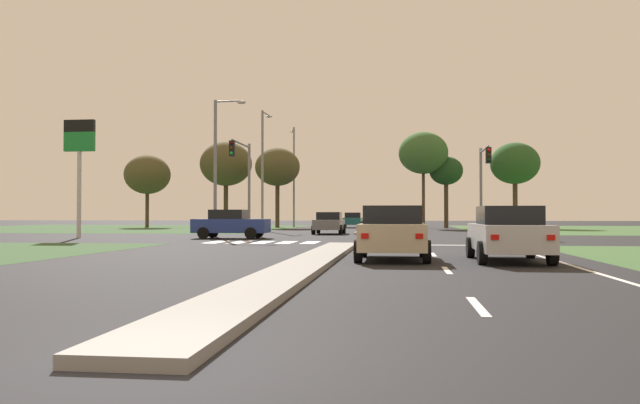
# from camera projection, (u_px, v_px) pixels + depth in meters

# --- Properties ---
(ground_plane) EXTENTS (200.00, 200.00, 0.00)m
(ground_plane) POSITION_uv_depth(u_px,v_px,m) (356.00, 239.00, 35.17)
(ground_plane) COLOR black
(grass_verge_far_left) EXTENTS (35.00, 35.00, 0.01)m
(grass_verge_far_left) POSITION_uv_depth(u_px,v_px,m) (113.00, 228.00, 62.61)
(grass_verge_far_left) COLOR #2D4C28
(grass_verge_far_left) RESTS_ON ground
(median_island_near) EXTENTS (1.20, 22.00, 0.14)m
(median_island_near) POSITION_uv_depth(u_px,v_px,m) (306.00, 264.00, 16.32)
(median_island_near) COLOR gray
(median_island_near) RESTS_ON ground
(median_island_far) EXTENTS (1.20, 36.00, 0.14)m
(median_island_far) POSITION_uv_depth(u_px,v_px,m) (374.00, 228.00, 59.98)
(median_island_far) COLOR #ADA89E
(median_island_far) RESTS_ON ground
(lane_dash_near) EXTENTS (0.14, 2.00, 0.01)m
(lane_dash_near) POSITION_uv_depth(u_px,v_px,m) (478.00, 306.00, 9.30)
(lane_dash_near) COLOR silver
(lane_dash_near) RESTS_ON ground
(lane_dash_second) EXTENTS (0.14, 2.00, 0.01)m
(lane_dash_second) POSITION_uv_depth(u_px,v_px,m) (447.00, 270.00, 15.25)
(lane_dash_second) COLOR silver
(lane_dash_second) RESTS_ON ground
(lane_dash_third) EXTENTS (0.14, 2.00, 0.01)m
(lane_dash_third) POSITION_uv_depth(u_px,v_px,m) (433.00, 255.00, 21.20)
(lane_dash_third) COLOR silver
(lane_dash_third) RESTS_ON ground
(edge_line_right) EXTENTS (0.14, 24.00, 0.01)m
(edge_line_right) POSITION_uv_depth(u_px,v_px,m) (574.00, 266.00, 16.47)
(edge_line_right) COLOR silver
(edge_line_right) RESTS_ON ground
(stop_bar_near) EXTENTS (6.40, 0.50, 0.01)m
(stop_bar_near) POSITION_uv_depth(u_px,v_px,m) (432.00, 245.00, 27.76)
(stop_bar_near) COLOR silver
(stop_bar_near) RESTS_ON ground
(crosswalk_bar_near) EXTENTS (0.70, 2.80, 0.01)m
(crosswalk_bar_near) POSITION_uv_depth(u_px,v_px,m) (216.00, 242.00, 30.79)
(crosswalk_bar_near) COLOR silver
(crosswalk_bar_near) RESTS_ON ground
(crosswalk_bar_second) EXTENTS (0.70, 2.80, 0.01)m
(crosswalk_bar_second) POSITION_uv_depth(u_px,v_px,m) (240.00, 242.00, 30.65)
(crosswalk_bar_second) COLOR silver
(crosswalk_bar_second) RESTS_ON ground
(crosswalk_bar_third) EXTENTS (0.70, 2.80, 0.01)m
(crosswalk_bar_third) POSITION_uv_depth(u_px,v_px,m) (263.00, 242.00, 30.51)
(crosswalk_bar_third) COLOR silver
(crosswalk_bar_third) RESTS_ON ground
(crosswalk_bar_fourth) EXTENTS (0.70, 2.80, 0.01)m
(crosswalk_bar_fourth) POSITION_uv_depth(u_px,v_px,m) (287.00, 242.00, 30.37)
(crosswalk_bar_fourth) COLOR silver
(crosswalk_bar_fourth) RESTS_ON ground
(crosswalk_bar_fifth) EXTENTS (0.70, 2.80, 0.01)m
(crosswalk_bar_fifth) POSITION_uv_depth(u_px,v_px,m) (311.00, 243.00, 30.23)
(crosswalk_bar_fifth) COLOR silver
(crosswalk_bar_fifth) RESTS_ON ground
(car_silver_near) EXTENTS (2.02, 4.44, 1.58)m
(car_silver_near) POSITION_uv_depth(u_px,v_px,m) (508.00, 233.00, 18.24)
(car_silver_near) COLOR #B7B7BC
(car_silver_near) RESTS_ON ground
(car_grey_second) EXTENTS (2.03, 4.16, 1.50)m
(car_grey_second) POSITION_uv_depth(u_px,v_px,m) (329.00, 223.00, 43.56)
(car_grey_second) COLOR slate
(car_grey_second) RESTS_ON ground
(car_teal_third) EXTENTS (1.98, 4.23, 1.53)m
(car_teal_third) POSITION_uv_depth(u_px,v_px,m) (353.00, 220.00, 63.97)
(car_teal_third) COLOR #19565B
(car_teal_third) RESTS_ON ground
(car_beige_fourth) EXTENTS (2.10, 4.14, 1.60)m
(car_beige_fourth) POSITION_uv_depth(u_px,v_px,m) (393.00, 232.00, 18.82)
(car_beige_fourth) COLOR #BCAD8E
(car_beige_fourth) RESTS_ON ground
(car_blue_fifth) EXTENTS (4.18, 2.00, 1.61)m
(car_blue_fifth) POSITION_uv_depth(u_px,v_px,m) (231.00, 224.00, 35.55)
(car_blue_fifth) COLOR navy
(car_blue_fifth) RESTS_ON ground
(traffic_signal_far_left) EXTENTS (0.32, 4.79, 6.09)m
(traffic_signal_far_left) POSITION_uv_depth(u_px,v_px,m) (243.00, 170.00, 41.09)
(traffic_signal_far_left) COLOR gray
(traffic_signal_far_left) RESTS_ON ground
(traffic_signal_far_right) EXTENTS (0.32, 3.86, 5.59)m
(traffic_signal_far_right) POSITION_uv_depth(u_px,v_px,m) (484.00, 175.00, 39.51)
(traffic_signal_far_right) COLOR gray
(traffic_signal_far_right) RESTS_ON ground
(street_lamp_second) EXTENTS (2.05, 0.42, 8.30)m
(street_lamp_second) POSITION_uv_depth(u_px,v_px,m) (218.00, 160.00, 38.66)
(street_lamp_second) COLOR gray
(street_lamp_second) RESTS_ON ground
(street_lamp_third) EXTENTS (0.56, 2.24, 9.86)m
(street_lamp_third) POSITION_uv_depth(u_px,v_px,m) (263.00, 164.00, 52.27)
(street_lamp_third) COLOR gray
(street_lamp_third) RESTS_ON ground
(street_lamp_fourth) EXTENTS (0.93, 2.45, 10.64)m
(street_lamp_fourth) POSITION_uv_depth(u_px,v_px,m) (294.00, 172.00, 67.98)
(street_lamp_fourth) COLOR gray
(street_lamp_fourth) RESTS_ON ground
(pedestrian_at_median) EXTENTS (0.34, 0.34, 1.65)m
(pedestrian_at_median) POSITION_uv_depth(u_px,v_px,m) (367.00, 217.00, 47.86)
(pedestrian_at_median) COLOR #335184
(pedestrian_at_median) RESTS_ON median_island_far
(fuel_price_totem) EXTENTS (1.80, 0.24, 6.73)m
(fuel_price_totem) POSITION_uv_depth(u_px,v_px,m) (79.00, 151.00, 36.23)
(fuel_price_totem) COLOR silver
(fuel_price_totem) RESTS_ON ground
(treeline_near) EXTENTS (4.78, 4.78, 7.53)m
(treeline_near) POSITION_uv_depth(u_px,v_px,m) (147.00, 175.00, 66.51)
(treeline_near) COLOR #423323
(treeline_near) RESTS_ON ground
(treeline_second) EXTENTS (5.48, 5.48, 9.02)m
(treeline_second) POSITION_uv_depth(u_px,v_px,m) (226.00, 164.00, 67.31)
(treeline_second) COLOR #423323
(treeline_second) RESTS_ON ground
(treeline_third) EXTENTS (4.54, 4.54, 8.09)m
(treeline_third) POSITION_uv_depth(u_px,v_px,m) (277.00, 167.00, 64.56)
(treeline_third) COLOR #423323
(treeline_third) RESTS_ON ground
(treeline_fourth) EXTENTS (4.78, 4.78, 9.33)m
(treeline_fourth) POSITION_uv_depth(u_px,v_px,m) (423.00, 153.00, 61.71)
(treeline_fourth) COLOR #423323
(treeline_fourth) RESTS_ON ground
(treeline_fifth) EXTENTS (3.27, 3.27, 7.01)m
(treeline_fifth) POSITION_uv_depth(u_px,v_px,m) (446.00, 172.00, 62.30)
(treeline_fifth) COLOR #423323
(treeline_fifth) RESTS_ON ground
(treeline_sixth) EXTENTS (4.77, 4.77, 8.36)m
(treeline_sixth) POSITION_uv_depth(u_px,v_px,m) (515.00, 164.00, 62.28)
(treeline_sixth) COLOR #423323
(treeline_sixth) RESTS_ON ground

